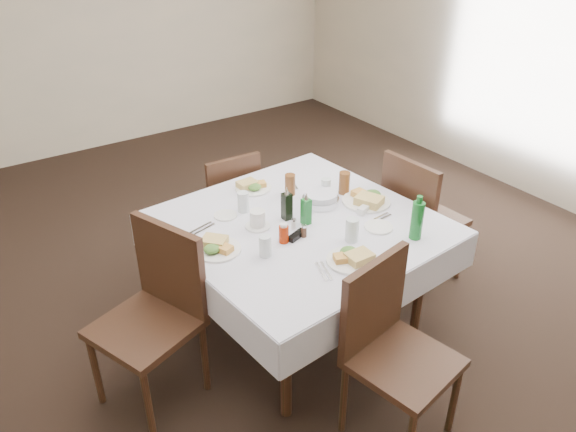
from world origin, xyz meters
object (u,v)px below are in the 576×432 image
object	(u,v)px
chair_east	(417,213)
green_bottle	(417,220)
water_n	(243,202)
bread_basket	(321,198)
chair_south	(389,340)
water_w	(265,246)
water_s	(352,230)
water_e	(326,187)
oil_cruet_green	(306,210)
chair_north	(229,200)
dining_table	(299,233)
coffee_mug	(258,220)
chair_west	(157,305)
ketchup_bottle	(284,233)
oil_cruet_dark	(287,205)

from	to	relation	value
chair_east	green_bottle	xyz separation A→B (m)	(-0.50, -0.44, 0.32)
water_n	bread_basket	world-z (taller)	water_n
chair_south	water_w	size ratio (longest dim) A/B	7.96
water_s	water_e	distance (m)	0.56
oil_cruet_green	chair_north	bearing A→B (deg)	90.23
dining_table	oil_cruet_green	xyz separation A→B (m)	(0.03, -0.03, 0.16)
water_w	green_bottle	world-z (taller)	green_bottle
water_e	oil_cruet_green	world-z (taller)	oil_cruet_green
chair_south	bread_basket	world-z (taller)	chair_south
coffee_mug	dining_table	bearing A→B (deg)	-22.87
water_n	water_s	size ratio (longest dim) A/B	0.93
water_n	green_bottle	world-z (taller)	green_bottle
dining_table	chair_west	xyz separation A→B (m)	(-0.93, -0.01, -0.12)
chair_north	green_bottle	distance (m)	1.53
ketchup_bottle	coffee_mug	size ratio (longest dim) A/B	0.81
oil_cruet_green	coffee_mug	xyz separation A→B (m)	(-0.25, 0.13, -0.04)
water_w	coffee_mug	distance (m)	0.30
water_n	water_w	world-z (taller)	water_n
ketchup_bottle	chair_north	bearing A→B (deg)	78.22
chair_north	bread_basket	bearing A→B (deg)	-74.42
chair_north	chair_west	xyz separation A→B (m)	(-0.95, -0.93, 0.08)
chair_west	water_s	xyz separation A→B (m)	(1.05, -0.31, 0.26)
chair_north	green_bottle	world-z (taller)	green_bottle
chair_east	green_bottle	distance (m)	0.74
chair_north	green_bottle	xyz separation A→B (m)	(0.42, -1.42, 0.38)
water_s	ketchup_bottle	xyz separation A→B (m)	(-0.32, 0.20, -0.01)
water_n	water_s	world-z (taller)	water_s
water_w	oil_cruet_dark	xyz separation A→B (m)	(0.32, 0.26, 0.03)
bread_basket	chair_west	bearing A→B (deg)	-173.62
chair_north	bread_basket	size ratio (longest dim) A/B	3.77
chair_south	chair_west	world-z (taller)	chair_west
water_n	green_bottle	size ratio (longest dim) A/B	0.48
chair_north	chair_south	world-z (taller)	chair_south
dining_table	ketchup_bottle	distance (m)	0.27
dining_table	oil_cruet_green	distance (m)	0.16
water_s	bread_basket	world-z (taller)	water_s
chair_west	water_e	world-z (taller)	chair_west
chair_south	oil_cruet_green	size ratio (longest dim) A/B	4.76
chair_north	chair_west	size ratio (longest dim) A/B	0.87
oil_cruet_dark	oil_cruet_green	size ratio (longest dim) A/B	1.05
bread_basket	coffee_mug	xyz separation A→B (m)	(-0.47, -0.02, 0.01)
chair_south	green_bottle	world-z (taller)	green_bottle
chair_east	water_e	xyz separation A→B (m)	(-0.60, 0.26, 0.26)
water_e	green_bottle	world-z (taller)	green_bottle
dining_table	oil_cruet_dark	bearing A→B (deg)	115.14
dining_table	water_e	size ratio (longest dim) A/B	13.72
chair_east	coffee_mug	bearing A→B (deg)	171.94
water_w	ketchup_bottle	size ratio (longest dim) A/B	1.02
water_w	chair_east	bearing A→B (deg)	4.96
ketchup_bottle	coffee_mug	world-z (taller)	ketchup_bottle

